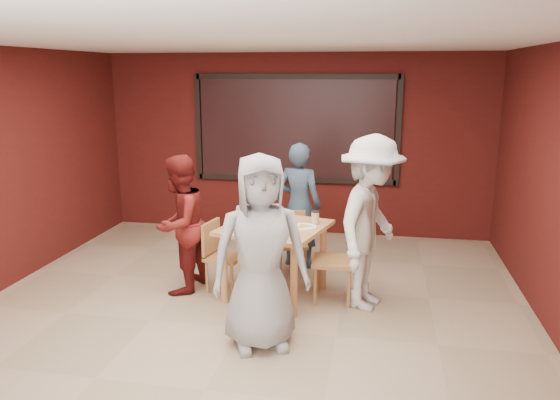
% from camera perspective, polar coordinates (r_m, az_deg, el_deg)
% --- Properties ---
extents(floor, '(7.00, 7.00, 0.00)m').
position_cam_1_polar(floor, '(5.64, -4.18, -13.19)').
color(floor, tan).
rests_on(floor, ground).
extents(window_blinds, '(3.00, 0.02, 1.50)m').
position_cam_1_polar(window_blinds, '(8.47, 1.59, 7.43)').
color(window_blinds, black).
extents(dining_table, '(1.29, 1.29, 0.98)m').
position_cam_1_polar(dining_table, '(6.13, -0.53, -3.67)').
color(dining_table, tan).
rests_on(dining_table, floor).
extents(chair_front, '(0.42, 0.42, 0.78)m').
position_cam_1_polar(chair_front, '(5.47, -2.24, -8.95)').
color(chair_front, '#B47646').
rests_on(chair_front, floor).
extents(chair_back, '(0.46, 0.46, 0.79)m').
position_cam_1_polar(chair_back, '(6.94, 1.18, -4.05)').
color(chair_back, '#B47646').
rests_on(chair_back, floor).
extents(chair_left, '(0.46, 0.46, 0.82)m').
position_cam_1_polar(chair_left, '(6.42, -6.32, -5.40)').
color(chair_left, '#B47646').
rests_on(chair_left, floor).
extents(chair_right, '(0.47, 0.47, 0.94)m').
position_cam_1_polar(chair_right, '(6.07, 6.35, -5.83)').
color(chair_right, '#B47646').
rests_on(chair_right, floor).
extents(diner_front, '(1.04, 0.86, 1.82)m').
position_cam_1_polar(diner_front, '(4.96, -2.05, -5.53)').
color(diner_front, '#9A9A9A').
rests_on(diner_front, floor).
extents(diner_back, '(0.67, 0.52, 1.64)m').
position_cam_1_polar(diner_back, '(7.09, 2.01, -0.55)').
color(diner_back, '#2F4054').
rests_on(diner_back, floor).
extents(diner_left, '(0.74, 0.88, 1.60)m').
position_cam_1_polar(diner_left, '(6.36, -10.46, -2.53)').
color(diner_left, maroon).
rests_on(diner_left, floor).
extents(diner_right, '(1.03, 1.37, 1.88)m').
position_cam_1_polar(diner_right, '(5.88, 9.44, -2.39)').
color(diner_right, silver).
rests_on(diner_right, floor).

